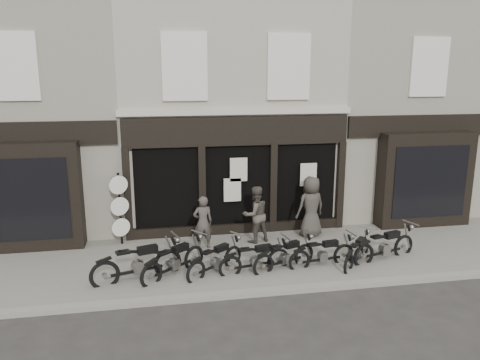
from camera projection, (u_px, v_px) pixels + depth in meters
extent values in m
plane|color=#2D2B28|center=(257.00, 273.00, 12.52)|extent=(90.00, 90.00, 0.00)
cube|color=slate|center=(250.00, 258.00, 13.37)|extent=(30.00, 4.20, 0.12)
cube|color=gray|center=(268.00, 292.00, 11.30)|extent=(30.00, 0.25, 0.13)
cube|color=#A9A091|center=(224.00, 103.00, 17.34)|extent=(7.20, 6.00, 8.20)
cube|color=black|center=(238.00, 131.00, 14.53)|extent=(7.10, 0.18, 0.90)
cube|color=black|center=(238.00, 191.00, 15.03)|extent=(6.50, 0.10, 2.95)
cube|color=black|center=(238.00, 230.00, 15.26)|extent=(7.10, 0.20, 0.44)
cube|color=beige|center=(238.00, 112.00, 14.43)|extent=(7.30, 0.22, 0.18)
cube|color=silver|center=(185.00, 67.00, 13.84)|extent=(1.35, 0.12, 2.00)
cube|color=black|center=(184.00, 67.00, 13.87)|extent=(1.05, 0.06, 1.70)
cube|color=silver|center=(289.00, 67.00, 14.40)|extent=(1.35, 0.12, 2.00)
cube|color=black|center=(288.00, 67.00, 14.42)|extent=(1.05, 0.06, 1.70)
cube|color=black|center=(128.00, 195.00, 14.35)|extent=(0.22, 0.22, 3.00)
cube|color=black|center=(202.00, 192.00, 14.75)|extent=(0.22, 0.22, 3.00)
cube|color=black|center=(273.00, 189.00, 15.14)|extent=(0.22, 0.22, 3.00)
cube|color=black|center=(340.00, 186.00, 15.54)|extent=(0.22, 0.22, 3.00)
cube|color=beige|center=(239.00, 170.00, 14.69)|extent=(0.55, 0.04, 0.75)
cube|color=beige|center=(308.00, 175.00, 15.14)|extent=(0.55, 0.04, 0.75)
cube|color=beige|center=(232.00, 190.00, 14.80)|extent=(0.55, 0.04, 0.75)
cube|color=gray|center=(43.00, 106.00, 16.24)|extent=(5.50, 6.00, 8.20)
cube|color=black|center=(25.00, 197.00, 13.57)|extent=(3.20, 0.70, 3.20)
cube|color=black|center=(21.00, 200.00, 13.24)|extent=(2.60, 0.06, 2.40)
cube|color=black|center=(21.00, 134.00, 13.45)|extent=(5.40, 0.16, 0.70)
cube|color=silver|center=(14.00, 66.00, 13.03)|extent=(1.30, 0.10, 1.90)
cube|color=black|center=(14.00, 66.00, 13.06)|extent=(1.00, 0.06, 1.60)
cube|color=gray|center=(383.00, 102.00, 18.43)|extent=(5.50, 6.00, 8.20)
cube|color=black|center=(424.00, 180.00, 15.77)|extent=(3.20, 0.70, 3.20)
cube|color=black|center=(430.00, 182.00, 15.43)|extent=(2.60, 0.06, 2.40)
cube|color=black|center=(424.00, 125.00, 15.65)|extent=(5.40, 0.16, 0.70)
cube|color=silver|center=(429.00, 67.00, 15.23)|extent=(1.30, 0.10, 1.90)
cube|color=black|center=(429.00, 67.00, 15.25)|extent=(1.00, 0.06, 1.60)
torus|color=black|center=(168.00, 263.00, 12.22)|extent=(0.76, 0.33, 0.76)
torus|color=black|center=(105.00, 275.00, 11.48)|extent=(0.76, 0.33, 0.76)
cube|color=black|center=(137.00, 271.00, 11.86)|extent=(1.28, 0.46, 0.07)
cube|color=gray|center=(138.00, 267.00, 11.85)|extent=(0.32, 0.27, 0.29)
cube|color=black|center=(147.00, 250.00, 11.88)|extent=(0.55, 0.34, 0.19)
cube|color=black|center=(123.00, 252.00, 11.58)|extent=(0.39, 0.32, 0.07)
cylinder|color=gray|center=(176.00, 235.00, 12.16)|extent=(0.24, 0.63, 0.04)
torus|color=black|center=(194.00, 258.00, 12.65)|extent=(0.59, 0.51, 0.69)
torus|color=black|center=(151.00, 275.00, 11.56)|extent=(0.59, 0.51, 0.69)
cube|color=black|center=(174.00, 268.00, 12.12)|extent=(0.96, 0.80, 0.06)
cube|color=gray|center=(174.00, 265.00, 12.11)|extent=(0.30, 0.29, 0.26)
cube|color=black|center=(181.00, 248.00, 12.21)|extent=(0.47, 0.43, 0.17)
cube|color=black|center=(164.00, 253.00, 11.78)|extent=(0.36, 0.35, 0.06)
cylinder|color=gray|center=(199.00, 232.00, 12.67)|extent=(0.40, 0.47, 0.04)
torus|color=black|center=(233.00, 257.00, 12.76)|extent=(0.56, 0.46, 0.64)
torus|color=black|center=(196.00, 273.00, 11.77)|extent=(0.56, 0.46, 0.64)
cube|color=black|center=(215.00, 266.00, 12.28)|extent=(0.91, 0.73, 0.06)
cube|color=gray|center=(215.00, 263.00, 12.27)|extent=(0.28, 0.27, 0.24)
cube|color=black|center=(221.00, 248.00, 12.36)|extent=(0.44, 0.39, 0.16)
cube|color=black|center=(207.00, 252.00, 11.96)|extent=(0.34, 0.32, 0.06)
cylinder|color=gray|center=(238.00, 234.00, 12.77)|extent=(0.36, 0.45, 0.03)
torus|color=black|center=(278.00, 260.00, 12.58)|extent=(0.65, 0.21, 0.65)
torus|color=black|center=(230.00, 267.00, 12.08)|extent=(0.65, 0.21, 0.65)
cube|color=black|center=(255.00, 265.00, 12.34)|extent=(1.12, 0.27, 0.06)
cube|color=gray|center=(255.00, 262.00, 12.33)|extent=(0.26, 0.21, 0.25)
cube|color=black|center=(263.00, 248.00, 12.33)|extent=(0.46, 0.25, 0.16)
cube|color=black|center=(245.00, 249.00, 12.13)|extent=(0.32, 0.24, 0.06)
cylinder|color=gray|center=(285.00, 237.00, 12.51)|extent=(0.14, 0.55, 0.03)
torus|color=black|center=(304.00, 255.00, 12.91)|extent=(0.63, 0.32, 0.64)
torus|color=black|center=(263.00, 266.00, 12.19)|extent=(0.63, 0.32, 0.64)
cube|color=black|center=(284.00, 262.00, 12.56)|extent=(1.06, 0.47, 0.06)
cube|color=gray|center=(285.00, 259.00, 12.55)|extent=(0.28, 0.24, 0.25)
cube|color=black|center=(292.00, 244.00, 12.59)|extent=(0.46, 0.31, 0.16)
cube|color=black|center=(276.00, 247.00, 12.30)|extent=(0.33, 0.28, 0.06)
cylinder|color=gray|center=(310.00, 232.00, 12.87)|extent=(0.24, 0.52, 0.03)
torus|color=black|center=(344.00, 255.00, 12.92)|extent=(0.64, 0.19, 0.64)
torus|color=black|center=(299.00, 261.00, 12.48)|extent=(0.64, 0.19, 0.64)
cube|color=black|center=(322.00, 259.00, 12.71)|extent=(1.11, 0.23, 0.06)
cube|color=gray|center=(323.00, 257.00, 12.69)|extent=(0.25, 0.20, 0.24)
cube|color=black|center=(330.00, 243.00, 12.69)|extent=(0.45, 0.23, 0.16)
cube|color=black|center=(313.00, 244.00, 12.51)|extent=(0.31, 0.23, 0.06)
cylinder|color=gray|center=(351.00, 233.00, 12.85)|extent=(0.12, 0.54, 0.03)
torus|color=black|center=(364.00, 249.00, 13.38)|extent=(0.47, 0.50, 0.61)
torus|color=black|center=(349.00, 264.00, 12.32)|extent=(0.47, 0.50, 0.61)
cube|color=black|center=(357.00, 258.00, 12.86)|extent=(0.75, 0.81, 0.05)
cube|color=gray|center=(357.00, 255.00, 12.86)|extent=(0.26, 0.27, 0.23)
cube|color=black|center=(360.00, 241.00, 12.96)|extent=(0.39, 0.40, 0.15)
cube|color=black|center=(354.00, 245.00, 12.54)|extent=(0.31, 0.32, 0.05)
cylinder|color=gray|center=(368.00, 228.00, 13.41)|extent=(0.40, 0.38, 0.03)
torus|color=black|center=(403.00, 246.00, 13.45)|extent=(0.70, 0.30, 0.70)
torus|color=black|center=(364.00, 256.00, 12.77)|extent=(0.70, 0.30, 0.70)
cube|color=black|center=(384.00, 252.00, 13.12)|extent=(1.19, 0.42, 0.06)
cube|color=gray|center=(385.00, 249.00, 13.11)|extent=(0.29, 0.25, 0.27)
cube|color=black|center=(392.00, 235.00, 13.14)|extent=(0.51, 0.31, 0.18)
cube|color=black|center=(377.00, 237.00, 12.86)|extent=(0.36, 0.29, 0.06)
cylinder|color=gray|center=(411.00, 223.00, 13.40)|extent=(0.22, 0.58, 0.04)
imported|color=#443D38|center=(203.00, 222.00, 13.79)|extent=(0.62, 0.44, 1.60)
imported|color=#4A433B|center=(255.00, 214.00, 14.28)|extent=(1.02, 0.89, 1.76)
imported|color=#3C3832|center=(311.00, 207.00, 14.75)|extent=(1.09, 0.85, 1.95)
cylinder|color=black|center=(122.00, 246.00, 14.33)|extent=(0.37, 0.37, 0.06)
cylinder|color=black|center=(120.00, 211.00, 14.07)|extent=(0.07, 0.07, 2.34)
cylinder|color=black|center=(119.00, 185.00, 13.86)|extent=(0.54, 0.27, 0.57)
cylinder|color=silver|center=(118.00, 185.00, 13.83)|extent=(0.52, 0.24, 0.57)
cylinder|color=black|center=(120.00, 206.00, 14.01)|extent=(0.54, 0.27, 0.57)
cylinder|color=silver|center=(120.00, 206.00, 13.98)|extent=(0.52, 0.24, 0.57)
cylinder|color=black|center=(121.00, 227.00, 14.16)|extent=(0.54, 0.27, 0.57)
cylinder|color=silver|center=(121.00, 227.00, 14.13)|extent=(0.52, 0.24, 0.57)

